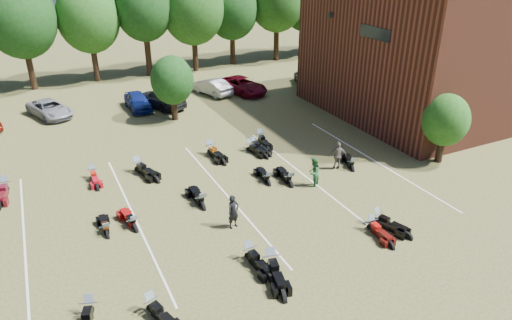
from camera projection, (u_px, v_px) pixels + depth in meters
ground at (303, 208)px, 23.52m from camera, size 160.00×160.00×0.00m
car_2 at (50, 109)px, 35.54m from camera, size 3.63×5.03×1.27m
car_3 at (161, 98)px, 37.68m from camera, size 3.77×5.46×1.47m
car_4 at (138, 101)px, 37.08m from camera, size 1.70×4.10×1.39m
car_5 at (212, 87)px, 40.75m from camera, size 2.71×4.48×1.39m
car_6 at (242, 85)px, 41.07m from camera, size 3.65×5.55×1.42m
car_7 at (308, 78)px, 43.07m from camera, size 4.23×5.83×1.57m
person_black at (233, 212)px, 21.61m from camera, size 0.72×0.57×1.72m
person_green at (314, 172)px, 25.35m from camera, size 1.04×0.98×1.69m
person_grey at (338, 155)px, 27.25m from camera, size 1.11×0.77×1.75m
motorcycle_0 at (153, 312)px, 16.94m from camera, size 1.33×2.32×1.23m
motorcycle_1 at (91, 315)px, 16.79m from camera, size 1.40×2.32×1.23m
motorcycle_2 at (250, 260)px, 19.73m from camera, size 0.93×2.33×1.27m
motorcycle_3 at (271, 269)px, 19.18m from camera, size 1.33×2.60×1.38m
motorcycle_4 at (377, 224)px, 22.21m from camera, size 1.34×2.34×1.24m
motorcycle_6 at (371, 230)px, 21.74m from camera, size 0.78×2.07×1.13m
motorcycle_7 at (135, 230)px, 21.76m from camera, size 1.04×2.26×1.21m
motorcycle_8 at (108, 236)px, 21.30m from camera, size 0.64×1.99×1.11m
motorcycle_9 at (203, 208)px, 23.56m from camera, size 0.80×2.38×1.32m
motorcycle_10 at (290, 186)px, 25.70m from camera, size 0.90×2.33×1.27m
motorcycle_12 at (268, 184)px, 25.85m from camera, size 0.82×2.13×1.16m
motorcycle_13 at (352, 170)px, 27.45m from camera, size 1.30×2.21×1.17m
motorcycle_14 at (7, 192)px, 25.02m from camera, size 1.18×2.47×1.32m
motorcycle_15 at (94, 178)px, 26.53m from camera, size 0.67×2.09×1.16m
motorcycle_16 at (139, 172)px, 27.24m from camera, size 1.58×2.61×1.39m
motorcycle_17 at (210, 154)px, 29.49m from camera, size 1.01×2.49×1.35m
motorcycle_18 at (250, 151)px, 29.94m from camera, size 1.20×2.18×1.16m
motorcycle_19 at (254, 149)px, 30.27m from camera, size 1.13×2.15×1.14m
motorcycle_20 at (260, 142)px, 31.29m from camera, size 1.04×2.34×1.26m
brick_building at (478, 37)px, 37.26m from camera, size 25.40×15.20×10.70m
tree_line at (138, 12)px, 43.80m from camera, size 56.00×6.00×9.79m
young_tree_near_building at (446, 120)px, 27.33m from camera, size 2.80×2.80×4.16m
young_tree_midfield at (172, 80)px, 33.90m from camera, size 3.20×3.20×4.70m
parking_lines at (227, 195)px, 24.74m from camera, size 20.10×14.00×0.01m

